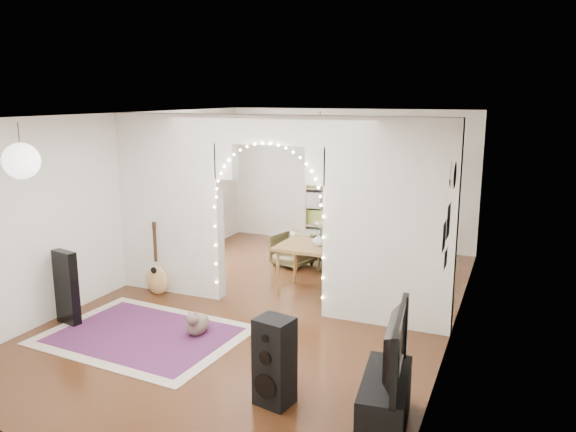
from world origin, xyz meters
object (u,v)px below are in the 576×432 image
at_px(acoustic_guitar, 156,268).
at_px(dining_table, 318,251).
at_px(bookcase, 343,208).
at_px(dining_chair_left, 293,250).
at_px(media_console, 385,403).
at_px(dining_chair_right, 332,257).
at_px(floor_speaker, 274,362).

relative_size(acoustic_guitar, dining_table, 0.78).
height_order(acoustic_guitar, bookcase, bookcase).
bearing_deg(bookcase, dining_chair_left, -113.75).
bearing_deg(dining_chair_left, media_console, -41.70).
bearing_deg(dining_chair_right, acoustic_guitar, -146.61).
xyz_separation_m(floor_speaker, dining_chair_left, (-1.56, 4.28, -0.15)).
height_order(acoustic_guitar, dining_chair_right, acoustic_guitar).
xyz_separation_m(acoustic_guitar, media_console, (3.98, -2.12, -0.17)).
xyz_separation_m(media_console, dining_table, (-1.75, 3.08, 0.43)).
xyz_separation_m(dining_table, dining_chair_left, (-0.90, 1.20, -0.40)).
relative_size(acoustic_guitar, dining_chair_left, 1.53).
bearing_deg(dining_table, media_console, -58.74).
relative_size(floor_speaker, media_console, 0.88).
distance_m(acoustic_guitar, dining_chair_left, 2.54).
distance_m(media_console, bookcase, 6.30).
bearing_deg(media_console, dining_table, 112.90).
height_order(bookcase, dining_chair_right, bookcase).
relative_size(media_console, dining_table, 0.82).
distance_m(acoustic_guitar, floor_speaker, 3.58).
xyz_separation_m(bookcase, dining_chair_right, (0.29, -1.51, -0.55)).
distance_m(media_console, dining_table, 3.57).
xyz_separation_m(media_console, bookcase, (-2.24, 5.87, 0.52)).
relative_size(dining_chair_left, dining_chair_right, 1.29).
height_order(floor_speaker, bookcase, bookcase).
relative_size(floor_speaker, dining_table, 0.72).
bearing_deg(media_console, bookcase, 104.22).
bearing_deg(floor_speaker, dining_table, 113.48).
bearing_deg(acoustic_guitar, floor_speaker, -31.80).
height_order(media_console, dining_chair_right, media_console).
relative_size(floor_speaker, dining_chair_left, 1.41).
distance_m(acoustic_guitar, media_console, 4.51).
distance_m(floor_speaker, dining_chair_right, 4.44).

